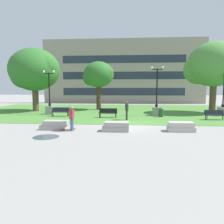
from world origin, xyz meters
The scene contains 20 objects.
ground_plane centered at (0.00, 0.00, 0.00)m, with size 140.00×140.00×0.00m, color gray.
grass_lawn centered at (0.00, 10.00, 0.01)m, with size 40.00×20.00×0.02m, color #4C8438.
concrete_block_center centered at (-5.24, -2.17, 0.31)m, with size 1.91×0.90×0.64m.
concrete_block_left centered at (-0.83, -2.47, 0.31)m, with size 1.81×0.90×0.64m.
concrete_block_right centered at (3.58, -2.19, 0.31)m, with size 1.80×0.90×0.64m.
person_skateboarder centered at (-3.88, -2.60, 0.97)m, with size 0.28×0.61×1.71m.
skateboard centered at (-4.17, -2.56, 0.09)m, with size 1.02×0.57×0.14m.
puddle centered at (-4.96, -4.59, 0.00)m, with size 1.59×1.59×0.01m, color #47515B.
park_bench_near_left centered at (-2.03, 4.19, 0.54)m, with size 1.82×0.62×0.90m.
park_bench_near_right centered at (7.92, 3.45, 0.54)m, with size 1.83×0.66×0.90m.
park_bench_far_left centered at (-7.04, 4.79, 0.54)m, with size 1.82×0.61×0.90m.
lamp_post_right centered at (9.90, 6.54, 1.08)m, with size 1.32×0.80×5.27m.
lamp_post_left centered at (2.94, 6.04, 1.09)m, with size 1.32×0.80×5.32m.
lamp_post_center centered at (-8.78, 6.45, 1.03)m, with size 1.32×0.80×4.99m.
tree_far_left centered at (-11.75, 9.39, 5.10)m, with size 6.47×6.16×7.77m.
tree_near_left centered at (9.72, 9.19, 5.55)m, with size 6.34×6.03×8.18m.
tree_near_right centered at (-4.06, 11.85, 4.60)m, with size 4.20×4.00×6.37m.
trash_bin centered at (3.28, 5.04, 0.50)m, with size 0.49×0.49×0.96m.
person_bystander_near_lawn centered at (-0.16, 2.72, 0.98)m, with size 0.30×0.63×1.71m.
building_facade_distant centered at (-1.11, 24.50, 5.98)m, with size 30.44×1.03×11.98m.
Camera 1 is at (0.03, -17.19, 2.99)m, focal length 35.00 mm.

